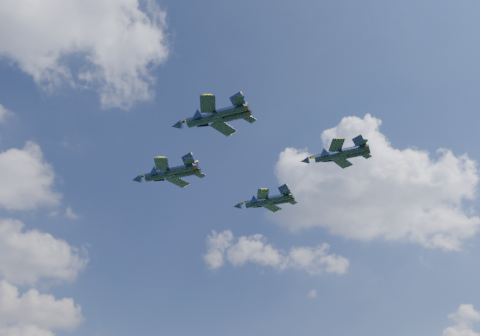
% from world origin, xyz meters
% --- Properties ---
extents(jet_lead, '(14.41, 17.06, 4.33)m').
position_xyz_m(jet_lead, '(-7.15, 17.15, 67.03)').
color(jet_lead, black).
extents(jet_left, '(13.81, 16.56, 4.18)m').
position_xyz_m(jet_left, '(-8.71, -5.93, 67.67)').
color(jet_left, black).
extents(jet_right, '(13.25, 16.07, 4.04)m').
position_xyz_m(jet_right, '(19.39, 14.94, 66.62)').
color(jet_right, black).
extents(jet_slot, '(12.01, 14.50, 3.65)m').
position_xyz_m(jet_slot, '(17.60, -12.84, 64.84)').
color(jet_slot, black).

